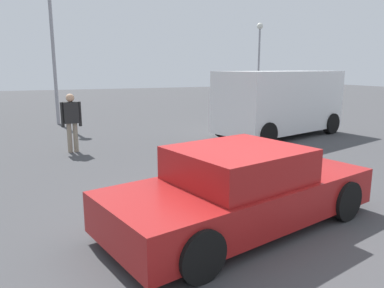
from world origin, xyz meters
The scene contains 6 objects.
ground_plane centered at (0.00, 0.00, 0.00)m, with size 80.00×80.00×0.00m, color #424244.
sedan_foreground centered at (-0.13, -0.07, 0.57)m, with size 4.62×2.75×1.24m.
van_white centered at (5.06, 6.18, 1.23)m, with size 5.23×3.35×2.29m.
pedestrian centered at (-2.06, 6.22, 1.01)m, with size 0.57×0.25×1.69m.
light_post_near centered at (-2.16, 12.19, 3.97)m, with size 0.44×0.44×5.76m.
light_post_mid centered at (12.16, 18.74, 3.86)m, with size 0.44×0.44×5.58m.
Camera 1 is at (-2.87, -4.71, 2.38)m, focal length 34.35 mm.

